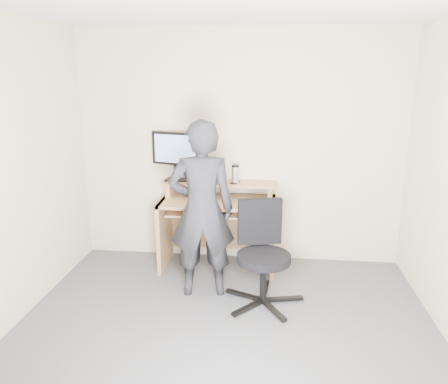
% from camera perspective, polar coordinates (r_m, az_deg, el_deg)
% --- Properties ---
extents(ground, '(3.50, 3.50, 0.00)m').
position_cam_1_polar(ground, '(3.55, -0.30, -19.62)').
color(ground, '#58585D').
rests_on(ground, ground).
extents(back_wall, '(3.50, 0.02, 2.50)m').
position_cam_1_polar(back_wall, '(4.72, 2.04, 5.70)').
color(back_wall, beige).
rests_on(back_wall, ground).
extents(desk, '(1.20, 0.60, 0.91)m').
position_cam_1_polar(desk, '(4.70, -0.67, -3.18)').
color(desk, tan).
rests_on(desk, ground).
extents(monitor, '(0.54, 0.19, 0.52)m').
position_cam_1_polar(monitor, '(4.69, -6.30, 5.23)').
color(monitor, black).
rests_on(monitor, desk).
extents(external_drive, '(0.08, 0.13, 0.20)m').
position_cam_1_polar(external_drive, '(4.70, -1.28, 2.67)').
color(external_drive, black).
rests_on(external_drive, desk).
extents(travel_mug, '(0.09, 0.09, 0.17)m').
position_cam_1_polar(travel_mug, '(4.61, 1.49, 2.26)').
color(travel_mug, '#BCBDC1').
rests_on(travel_mug, desk).
extents(smartphone, '(0.10, 0.14, 0.01)m').
position_cam_1_polar(smartphone, '(4.63, 1.46, 1.29)').
color(smartphone, black).
rests_on(smartphone, desk).
extents(charger, '(0.05, 0.05, 0.03)m').
position_cam_1_polar(charger, '(4.59, -3.19, 1.31)').
color(charger, black).
rests_on(charger, desk).
extents(headphones, '(0.18, 0.18, 0.06)m').
position_cam_1_polar(headphones, '(4.73, -2.39, 1.61)').
color(headphones, silver).
rests_on(headphones, desk).
extents(keyboard, '(0.49, 0.29, 0.03)m').
position_cam_1_polar(keyboard, '(4.51, -1.79, -2.39)').
color(keyboard, black).
rests_on(keyboard, desk).
extents(mouse, '(0.11, 0.09, 0.04)m').
position_cam_1_polar(mouse, '(4.44, 2.68, -1.31)').
color(mouse, black).
rests_on(mouse, desk).
extents(office_chair, '(0.72, 0.71, 0.91)m').
position_cam_1_polar(office_chair, '(3.97, 5.02, -7.55)').
color(office_chair, black).
rests_on(office_chair, ground).
extents(person, '(0.66, 0.49, 1.65)m').
position_cam_1_polar(person, '(3.99, -2.94, -2.36)').
color(person, black).
rests_on(person, ground).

